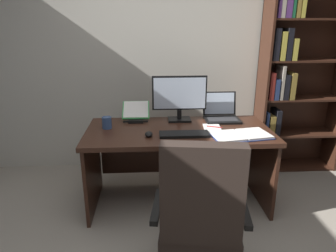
{
  "coord_description": "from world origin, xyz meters",
  "views": [
    {
      "loc": [
        -0.23,
        -1.58,
        1.64
      ],
      "look_at": [
        -0.07,
        0.96,
        0.79
      ],
      "focal_mm": 32.74,
      "sensor_mm": 36.0,
      "label": 1
    }
  ],
  "objects_px": {
    "reading_stand_with_book": "(136,112)",
    "pen": "(214,127)",
    "desk": "(178,147)",
    "open_binder": "(241,135)",
    "bookshelf": "(292,78)",
    "keyboard": "(184,134)",
    "notepad": "(212,128)",
    "computer_mouse": "(149,134)",
    "coffee_mug": "(107,123)",
    "office_chair": "(200,226)",
    "laptop": "(221,114)",
    "monitor": "(179,98)"
  },
  "relations": [
    {
      "from": "bookshelf",
      "to": "pen",
      "type": "relative_size",
      "value": 15.12
    },
    {
      "from": "open_binder",
      "to": "office_chair",
      "type": "bearing_deg",
      "value": -130.94
    },
    {
      "from": "monitor",
      "to": "pen",
      "type": "bearing_deg",
      "value": -41.27
    },
    {
      "from": "keyboard",
      "to": "open_binder",
      "type": "xyz_separation_m",
      "value": [
        0.48,
        -0.05,
        -0.0
      ]
    },
    {
      "from": "laptop",
      "to": "open_binder",
      "type": "height_order",
      "value": "laptop"
    },
    {
      "from": "laptop",
      "to": "reading_stand_with_book",
      "type": "distance_m",
      "value": 0.84
    },
    {
      "from": "bookshelf",
      "to": "notepad",
      "type": "distance_m",
      "value": 1.27
    },
    {
      "from": "office_chair",
      "to": "coffee_mug",
      "type": "xyz_separation_m",
      "value": [
        -0.69,
        1.05,
        0.36
      ]
    },
    {
      "from": "laptop",
      "to": "open_binder",
      "type": "relative_size",
      "value": 0.63
    },
    {
      "from": "bookshelf",
      "to": "open_binder",
      "type": "xyz_separation_m",
      "value": [
        -0.82,
        -0.92,
        -0.33
      ]
    },
    {
      "from": "laptop",
      "to": "open_binder",
      "type": "distance_m",
      "value": 0.49
    },
    {
      "from": "desk",
      "to": "coffee_mug",
      "type": "bearing_deg",
      "value": -179.08
    },
    {
      "from": "desk",
      "to": "office_chair",
      "type": "bearing_deg",
      "value": -87.55
    },
    {
      "from": "notepad",
      "to": "desk",
      "type": "bearing_deg",
      "value": 167.26
    },
    {
      "from": "desk",
      "to": "open_binder",
      "type": "bearing_deg",
      "value": -30.1
    },
    {
      "from": "reading_stand_with_book",
      "to": "notepad",
      "type": "relative_size",
      "value": 1.32
    },
    {
      "from": "desk",
      "to": "open_binder",
      "type": "relative_size",
      "value": 3.14
    },
    {
      "from": "keyboard",
      "to": "office_chair",
      "type": "bearing_deg",
      "value": -89.01
    },
    {
      "from": "office_chair",
      "to": "monitor",
      "type": "xyz_separation_m",
      "value": [
        -0.01,
        1.25,
        0.53
      ]
    },
    {
      "from": "notepad",
      "to": "coffee_mug",
      "type": "relative_size",
      "value": 1.97
    },
    {
      "from": "coffee_mug",
      "to": "bookshelf",
      "type": "bearing_deg",
      "value": 17.77
    },
    {
      "from": "pen",
      "to": "coffee_mug",
      "type": "distance_m",
      "value": 0.97
    },
    {
      "from": "computer_mouse",
      "to": "coffee_mug",
      "type": "bearing_deg",
      "value": 148.2
    },
    {
      "from": "laptop",
      "to": "computer_mouse",
      "type": "relative_size",
      "value": 3.19
    },
    {
      "from": "notepad",
      "to": "pen",
      "type": "relative_size",
      "value": 1.5
    },
    {
      "from": "desk",
      "to": "monitor",
      "type": "relative_size",
      "value": 3.15
    },
    {
      "from": "reading_stand_with_book",
      "to": "pen",
      "type": "xyz_separation_m",
      "value": [
        0.72,
        -0.32,
        -0.06
      ]
    },
    {
      "from": "bookshelf",
      "to": "keyboard",
      "type": "distance_m",
      "value": 1.59
    },
    {
      "from": "laptop",
      "to": "keyboard",
      "type": "xyz_separation_m",
      "value": [
        -0.42,
        -0.44,
        -0.04
      ]
    },
    {
      "from": "office_chair",
      "to": "computer_mouse",
      "type": "height_order",
      "value": "office_chair"
    },
    {
      "from": "notepad",
      "to": "coffee_mug",
      "type": "distance_m",
      "value": 0.96
    },
    {
      "from": "computer_mouse",
      "to": "coffee_mug",
      "type": "xyz_separation_m",
      "value": [
        -0.38,
        0.23,
        0.03
      ]
    },
    {
      "from": "keyboard",
      "to": "desk",
      "type": "bearing_deg",
      "value": 97.3
    },
    {
      "from": "office_chair",
      "to": "keyboard",
      "type": "relative_size",
      "value": 2.46
    },
    {
      "from": "bookshelf",
      "to": "office_chair",
      "type": "xyz_separation_m",
      "value": [
        -1.28,
        -1.68,
        -0.64
      ]
    },
    {
      "from": "office_chair",
      "to": "open_binder",
      "type": "height_order",
      "value": "office_chair"
    },
    {
      "from": "desk",
      "to": "keyboard",
      "type": "distance_m",
      "value": 0.32
    },
    {
      "from": "desk",
      "to": "open_binder",
      "type": "height_order",
      "value": "open_binder"
    },
    {
      "from": "open_binder",
      "to": "reading_stand_with_book",
      "type": "bearing_deg",
      "value": 138.89
    },
    {
      "from": "bookshelf",
      "to": "computer_mouse",
      "type": "height_order",
      "value": "bookshelf"
    },
    {
      "from": "keyboard",
      "to": "monitor",
      "type": "bearing_deg",
      "value": 90.0
    },
    {
      "from": "computer_mouse",
      "to": "office_chair",
      "type": "bearing_deg",
      "value": -68.93
    },
    {
      "from": "coffee_mug",
      "to": "laptop",
      "type": "bearing_deg",
      "value": 10.68
    },
    {
      "from": "keyboard",
      "to": "notepad",
      "type": "height_order",
      "value": "keyboard"
    },
    {
      "from": "monitor",
      "to": "reading_stand_with_book",
      "type": "distance_m",
      "value": 0.45
    },
    {
      "from": "reading_stand_with_book",
      "to": "keyboard",
      "type": "bearing_deg",
      "value": -49.47
    },
    {
      "from": "desk",
      "to": "notepad",
      "type": "distance_m",
      "value": 0.38
    },
    {
      "from": "coffee_mug",
      "to": "desk",
      "type": "bearing_deg",
      "value": 0.92
    },
    {
      "from": "computer_mouse",
      "to": "reading_stand_with_book",
      "type": "distance_m",
      "value": 0.51
    },
    {
      "from": "desk",
      "to": "keyboard",
      "type": "bearing_deg",
      "value": -82.7
    }
  ]
}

